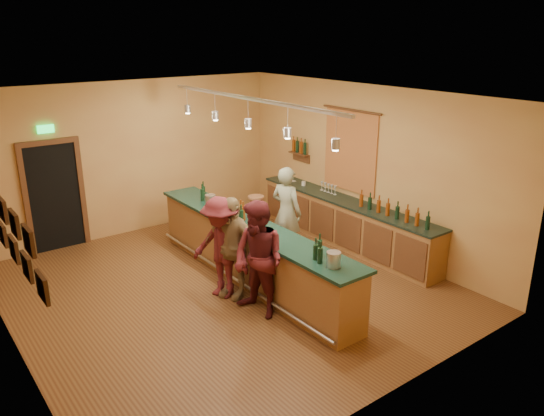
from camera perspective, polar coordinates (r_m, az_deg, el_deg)
floor at (r=9.12m, az=-4.97°, el=-8.56°), size 7.00×7.00×0.00m
ceiling at (r=8.17m, az=-5.61°, el=11.83°), size 6.50×7.00×0.02m
wall_back at (r=11.53m, az=-14.57°, el=5.25°), size 6.50×0.02×3.20m
wall_front at (r=6.02m, az=12.83°, el=-7.05°), size 6.50×0.02×3.20m
wall_left at (r=7.44m, az=-27.04°, el=-3.62°), size 0.02×7.00×3.20m
wall_right at (r=10.51m, az=9.97°, el=4.29°), size 0.02×7.00×3.20m
doorway at (r=11.12m, az=-22.38°, el=1.40°), size 1.15×0.09×2.48m
tapestry at (r=10.70m, az=8.41°, el=6.01°), size 0.03×1.40×1.60m
bottle_shelf at (r=11.78m, az=2.97°, el=6.43°), size 0.17×0.55×0.54m
picture_grid at (r=6.63m, az=-25.90°, el=-2.79°), size 0.06×2.20×0.70m
back_counter at (r=10.76m, az=7.92°, el=-1.48°), size 0.60×4.55×1.27m
tasting_bar at (r=9.11m, az=-2.38°, el=-4.32°), size 0.73×5.10×1.38m
pendant_track at (r=8.47m, az=-2.60°, el=10.65°), size 0.11×4.60×0.50m
bartender at (r=10.01m, az=1.57°, el=-0.44°), size 0.58×0.73×1.76m
customer_a at (r=7.93m, az=-1.45°, el=-5.60°), size 0.82×0.98×1.80m
customer_b at (r=8.52m, az=-4.35°, el=-4.27°), size 0.79×1.08×1.70m
customer_c at (r=8.54m, az=-5.49°, el=-4.27°), size 0.95×1.24×1.69m
bar_stool at (r=11.54m, az=-1.73°, el=0.60°), size 0.35×0.35×0.73m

